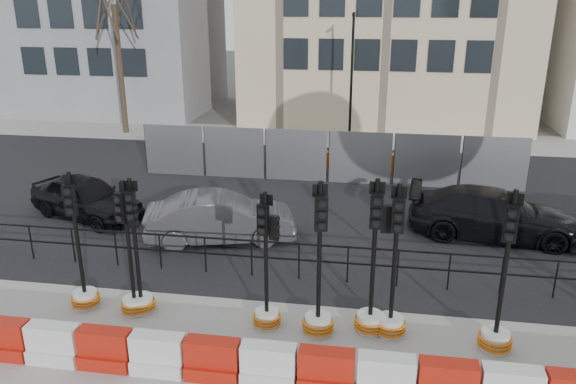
% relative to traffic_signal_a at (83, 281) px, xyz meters
% --- Properties ---
extents(ground, '(120.00, 120.00, 0.00)m').
position_rel_traffic_signal_a_xyz_m(ground, '(4.62, 0.85, -0.67)').
color(ground, '#51514C').
rests_on(ground, ground).
extents(road, '(40.00, 14.00, 0.03)m').
position_rel_traffic_signal_a_xyz_m(road, '(4.62, 7.85, -0.65)').
color(road, black).
rests_on(road, ground).
extents(sidewalk_far, '(40.00, 4.00, 0.02)m').
position_rel_traffic_signal_a_xyz_m(sidewalk_far, '(4.62, 16.85, -0.66)').
color(sidewalk_far, gray).
rests_on(sidewalk_far, ground).
extents(kerb_railing, '(18.00, 0.04, 1.00)m').
position_rel_traffic_signal_a_xyz_m(kerb_railing, '(4.62, 2.05, 0.02)').
color(kerb_railing, black).
rests_on(kerb_railing, ground).
extents(heras_fencing, '(14.33, 1.72, 2.00)m').
position_rel_traffic_signal_a_xyz_m(heras_fencing, '(4.61, 10.64, 0.01)').
color(heras_fencing, gray).
rests_on(heras_fencing, ground).
extents(lamp_post_far, '(0.12, 0.56, 6.00)m').
position_rel_traffic_signal_a_xyz_m(lamp_post_far, '(5.12, 15.83, 2.56)').
color(lamp_post_far, black).
rests_on(lamp_post_far, ground).
extents(barrier_row, '(15.70, 0.50, 0.80)m').
position_rel_traffic_signal_a_xyz_m(barrier_row, '(4.62, -1.95, -0.30)').
color(barrier_row, red).
rests_on(barrier_row, ground).
extents(traffic_signal_a, '(0.64, 0.64, 3.23)m').
position_rel_traffic_signal_a_xyz_m(traffic_signal_a, '(0.00, 0.00, 0.00)').
color(traffic_signal_a, white).
rests_on(traffic_signal_a, ground).
extents(traffic_signal_b, '(0.62, 0.62, 3.12)m').
position_rel_traffic_signal_a_xyz_m(traffic_signal_b, '(1.22, -0.06, 0.08)').
color(traffic_signal_b, white).
rests_on(traffic_signal_b, ground).
extents(traffic_signal_c, '(0.62, 0.62, 3.16)m').
position_rel_traffic_signal_a_xyz_m(traffic_signal_c, '(1.34, 0.01, -0.01)').
color(traffic_signal_c, white).
rests_on(traffic_signal_c, ground).
extents(traffic_signal_d, '(0.60, 0.60, 3.07)m').
position_rel_traffic_signal_a_xyz_m(traffic_signal_d, '(4.23, -0.14, 0.06)').
color(traffic_signal_d, white).
rests_on(traffic_signal_d, ground).
extents(traffic_signal_e, '(0.66, 0.66, 3.37)m').
position_rel_traffic_signal_a_xyz_m(traffic_signal_e, '(5.34, -0.23, 0.03)').
color(traffic_signal_e, white).
rests_on(traffic_signal_e, ground).
extents(traffic_signal_f, '(0.67, 0.67, 3.40)m').
position_rel_traffic_signal_a_xyz_m(traffic_signal_f, '(6.42, 0.02, 0.14)').
color(traffic_signal_f, white).
rests_on(traffic_signal_f, ground).
extents(traffic_signal_g, '(0.66, 0.66, 3.34)m').
position_rel_traffic_signal_a_xyz_m(traffic_signal_g, '(6.83, -0.03, 0.02)').
color(traffic_signal_g, white).
rests_on(traffic_signal_g, ground).
extents(traffic_signal_h, '(0.67, 0.67, 3.40)m').
position_rel_traffic_signal_a_xyz_m(traffic_signal_h, '(8.88, -0.25, 0.04)').
color(traffic_signal_h, white).
rests_on(traffic_signal_h, ground).
extents(car_a, '(4.40, 5.10, 1.35)m').
position_rel_traffic_signal_a_xyz_m(car_a, '(-2.62, 5.14, 0.01)').
color(car_a, black).
rests_on(car_a, ground).
extents(car_b, '(3.63, 4.99, 1.40)m').
position_rel_traffic_signal_a_xyz_m(car_b, '(2.07, 4.05, 0.03)').
color(car_b, '#424246').
rests_on(car_b, ground).
extents(car_c, '(3.02, 5.31, 1.42)m').
position_rel_traffic_signal_a_xyz_m(car_c, '(9.85, 5.56, 0.04)').
color(car_c, black).
rests_on(car_c, ground).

